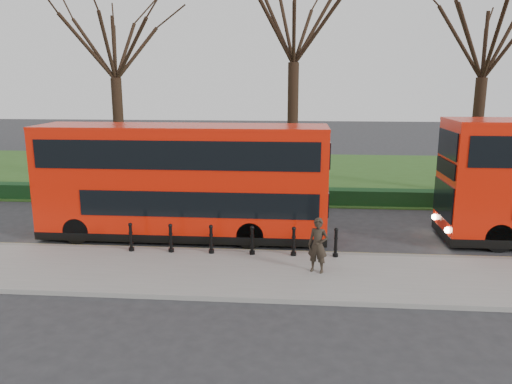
{
  "coord_description": "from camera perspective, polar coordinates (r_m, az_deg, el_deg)",
  "views": [
    {
      "loc": [
        2.3,
        -18.07,
        6.2
      ],
      "look_at": [
        0.74,
        0.5,
        2.0
      ],
      "focal_mm": 35.0,
      "sensor_mm": 36.0,
      "label": 1
    }
  ],
  "objects": [
    {
      "name": "tree_mid",
      "position": [
        28.26,
        4.41,
        19.24
      ],
      "size": [
        8.3,
        8.3,
        12.97
      ],
      "color": "black",
      "rests_on": "ground"
    },
    {
      "name": "tree_left",
      "position": [
        29.98,
        -15.97,
        16.32
      ],
      "size": [
        7.34,
        7.34,
        11.48
      ],
      "color": "black",
      "rests_on": "ground"
    },
    {
      "name": "pedestrian",
      "position": [
        16.11,
        7.09,
        -6.07
      ],
      "size": [
        0.76,
        0.62,
        1.79
      ],
      "primitive_type": "imported",
      "rotation": [
        0.0,
        0.0,
        -0.35
      ],
      "color": "black",
      "rests_on": "pavement"
    },
    {
      "name": "ground",
      "position": [
        19.24,
        -2.34,
        -6.11
      ],
      "size": [
        120.0,
        120.0,
        0.0
      ],
      "primitive_type": "plane",
      "color": "#28282B",
      "rests_on": "ground"
    },
    {
      "name": "bollard_row",
      "position": [
        17.77,
        -2.81,
        -5.52
      ],
      "size": [
        7.47,
        0.15,
        1.0
      ],
      "color": "black",
      "rests_on": "pavement"
    },
    {
      "name": "kerb",
      "position": [
        18.28,
        -2.73,
        -6.89
      ],
      "size": [
        60.0,
        0.25,
        0.16
      ],
      "primitive_type": "cube",
      "color": "slate",
      "rests_on": "ground"
    },
    {
      "name": "yellow_line_outer",
      "position": [
        18.59,
        -2.6,
        -6.78
      ],
      "size": [
        60.0,
        0.1,
        0.01
      ],
      "primitive_type": "cube",
      "color": "yellow",
      "rests_on": "ground"
    },
    {
      "name": "pavement",
      "position": [
        16.43,
        -3.64,
        -9.21
      ],
      "size": [
        60.0,
        4.0,
        0.15
      ],
      "primitive_type": "cube",
      "color": "gray",
      "rests_on": "ground"
    },
    {
      "name": "bus_lead",
      "position": [
        19.84,
        -8.34,
        1.11
      ],
      "size": [
        11.28,
        2.59,
        4.49
      ],
      "color": "red",
      "rests_on": "ground"
    },
    {
      "name": "grass_verge",
      "position": [
        33.72,
        0.81,
        2.15
      ],
      "size": [
        60.0,
        18.0,
        0.06
      ],
      "primitive_type": "cube",
      "color": "#2E501A",
      "rests_on": "ground"
    },
    {
      "name": "yellow_line_inner",
      "position": [
        18.77,
        -2.53,
        -6.58
      ],
      "size": [
        60.0,
        0.1,
        0.01
      ],
      "primitive_type": "cube",
      "color": "yellow",
      "rests_on": "ground"
    },
    {
      "name": "tree_right",
      "position": [
        29.78,
        24.78,
        15.75
      ],
      "size": [
        7.36,
        7.36,
        11.51
      ],
      "color": "black",
      "rests_on": "ground"
    },
    {
      "name": "hedge",
      "position": [
        25.64,
        -0.47,
        -0.38
      ],
      "size": [
        60.0,
        0.9,
        0.8
      ],
      "primitive_type": "cube",
      "color": "black",
      "rests_on": "ground"
    }
  ]
}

